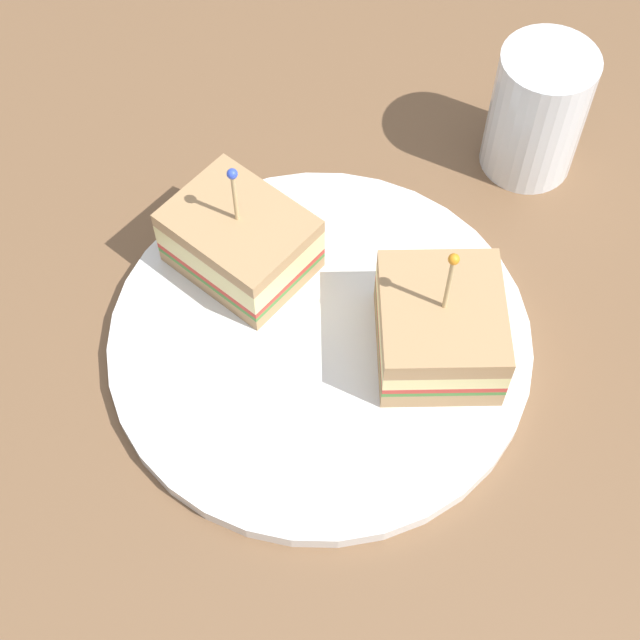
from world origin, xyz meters
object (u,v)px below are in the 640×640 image
(plate, at_px, (320,340))
(sandwich_half_front, at_px, (240,241))
(drink_glass, at_px, (536,118))
(sandwich_half_back, at_px, (440,328))

(plate, bearing_deg, sandwich_half_front, 15.35)
(drink_glass, bearing_deg, sandwich_half_back, 128.35)
(sandwich_half_back, bearing_deg, plate, 56.06)
(plate, distance_m, drink_glass, 0.23)
(sandwich_half_back, relative_size, drink_glass, 1.09)
(sandwich_half_back, bearing_deg, drink_glass, -51.65)
(plate, xyz_separation_m, drink_glass, (0.08, -0.22, 0.04))
(sandwich_half_front, distance_m, sandwich_half_back, 0.15)
(plate, xyz_separation_m, sandwich_half_front, (0.08, 0.02, 0.03))
(sandwich_half_front, distance_m, drink_glass, 0.24)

